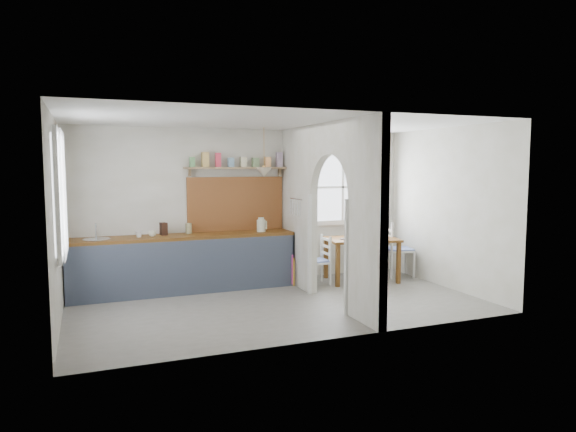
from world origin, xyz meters
name	(u,v)px	position (x,y,z in m)	size (l,w,h in m)	color
floor	(281,304)	(0.00, 0.00, 0.00)	(5.80, 3.20, 0.01)	gray
ceiling	(280,121)	(0.00, 0.00, 2.60)	(5.80, 3.20, 0.01)	silver
walls	(281,214)	(0.00, 0.00, 1.30)	(5.81, 3.21, 2.60)	silver
partition	(324,202)	(0.70, 0.06, 1.45)	(0.12, 3.20, 2.60)	silver
kitchen_window	(57,194)	(-2.87, 0.00, 1.65)	(0.10, 1.16, 1.50)	white
nook_window	(343,187)	(1.80, 1.56, 1.60)	(1.76, 0.10, 1.30)	white
counter	(185,262)	(-1.13, 1.33, 0.46)	(3.50, 0.60, 0.90)	brown
sink	(96,240)	(-2.43, 1.30, 0.89)	(0.40, 0.40, 0.02)	silver
backsplash	(236,204)	(-0.20, 1.58, 1.35)	(1.65, 0.03, 0.90)	brown
shelf	(237,165)	(-0.20, 1.49, 2.01)	(1.75, 0.20, 0.21)	olive
pendant_lamp	(264,172)	(0.15, 1.15, 1.88)	(0.26, 0.26, 0.16)	beige
utensil_rail	(296,199)	(0.61, 0.90, 1.45)	(0.02, 0.02, 0.50)	silver
dining_table	(361,259)	(1.84, 0.92, 0.37)	(1.19, 0.80, 0.75)	brown
chair_left	(317,261)	(0.99, 0.92, 0.41)	(0.38, 0.38, 0.82)	silver
chair_right	(399,249)	(2.65, 1.00, 0.50)	(0.46, 0.46, 1.00)	silver
kettle	(261,225)	(0.13, 1.25, 1.02)	(0.19, 0.16, 0.23)	beige
mug_a	(139,234)	(-1.82, 1.29, 0.95)	(0.11, 0.11, 0.10)	silver
mug_b	(152,234)	(-1.62, 1.31, 0.94)	(0.11, 0.11, 0.09)	white
knife_block	(164,229)	(-1.43, 1.40, 1.00)	(0.09, 0.13, 0.20)	black
jar	(189,228)	(-1.03, 1.45, 0.98)	(0.10, 0.10, 0.16)	#968F5F
towel_magenta	(292,270)	(0.58, 0.99, 0.28)	(0.02, 0.03, 0.49)	#CE3B90
towel_orange	(294,272)	(0.58, 0.92, 0.25)	(0.02, 0.03, 0.47)	gold
bowl	(379,237)	(2.09, 0.77, 0.78)	(0.28, 0.28, 0.07)	silver
table_cup	(360,237)	(1.70, 0.72, 0.79)	(0.10, 0.10, 0.10)	#65A962
plate	(345,239)	(1.50, 0.89, 0.75)	(0.17, 0.17, 0.01)	#3C2E2C
vase	(355,231)	(1.82, 1.12, 0.85)	(0.20, 0.20, 0.21)	#5F3B72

